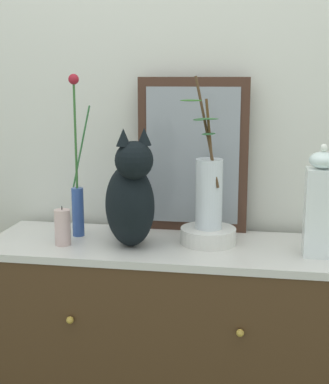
{
  "coord_description": "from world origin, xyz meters",
  "views": [
    {
      "loc": [
        0.31,
        -1.79,
        1.48
      ],
      "look_at": [
        0.0,
        0.0,
        1.11
      ],
      "focal_mm": 51.8,
      "sensor_mm": 36.0,
      "label": 1
    }
  ],
  "objects_px": {
    "vase_slim_green": "(77,191)",
    "bowl_porcelain": "(208,236)",
    "mirror_leaning": "(193,156)",
    "jar_lidded_porcelain": "(321,205)",
    "sideboard": "(164,367)",
    "candle_pillar": "(63,227)",
    "cat_sitting": "(130,197)",
    "vase_glass_clear": "(209,190)"
  },
  "relations": [
    {
      "from": "mirror_leaning",
      "to": "candle_pillar",
      "type": "relative_size",
      "value": 4.16
    },
    {
      "from": "vase_slim_green",
      "to": "vase_glass_clear",
      "type": "distance_m",
      "value": 0.47
    },
    {
      "from": "sideboard",
      "to": "jar_lidded_porcelain",
      "type": "distance_m",
      "value": 0.8
    },
    {
      "from": "jar_lidded_porcelain",
      "to": "candle_pillar",
      "type": "height_order",
      "value": "jar_lidded_porcelain"
    },
    {
      "from": "mirror_leaning",
      "to": "jar_lidded_porcelain",
      "type": "xyz_separation_m",
      "value": [
        0.43,
        -0.23,
        -0.12
      ]
    },
    {
      "from": "vase_glass_clear",
      "to": "jar_lidded_porcelain",
      "type": "distance_m",
      "value": 0.37
    },
    {
      "from": "sideboard",
      "to": "vase_slim_green",
      "type": "bearing_deg",
      "value": 172.02
    },
    {
      "from": "bowl_porcelain",
      "to": "candle_pillar",
      "type": "relative_size",
      "value": 1.41
    },
    {
      "from": "mirror_leaning",
      "to": "cat_sitting",
      "type": "distance_m",
      "value": 0.31
    },
    {
      "from": "sideboard",
      "to": "cat_sitting",
      "type": "xyz_separation_m",
      "value": [
        -0.11,
        -0.05,
        0.63
      ]
    },
    {
      "from": "cat_sitting",
      "to": "candle_pillar",
      "type": "relative_size",
      "value": 2.99
    },
    {
      "from": "mirror_leaning",
      "to": "jar_lidded_porcelain",
      "type": "relative_size",
      "value": 1.57
    },
    {
      "from": "mirror_leaning",
      "to": "vase_slim_green",
      "type": "bearing_deg",
      "value": -160.05
    },
    {
      "from": "jar_lidded_porcelain",
      "to": "vase_slim_green",
      "type": "bearing_deg",
      "value": 174.21
    },
    {
      "from": "cat_sitting",
      "to": "vase_glass_clear",
      "type": "distance_m",
      "value": 0.26
    },
    {
      "from": "bowl_porcelain",
      "to": "candle_pillar",
      "type": "xyz_separation_m",
      "value": [
        -0.48,
        -0.1,
        0.03
      ]
    },
    {
      "from": "sideboard",
      "to": "mirror_leaning",
      "type": "relative_size",
      "value": 2.19
    },
    {
      "from": "candle_pillar",
      "to": "vase_slim_green",
      "type": "bearing_deg",
      "value": 81.75
    },
    {
      "from": "sideboard",
      "to": "candle_pillar",
      "type": "bearing_deg",
      "value": -168.14
    },
    {
      "from": "sideboard",
      "to": "mirror_leaning",
      "type": "bearing_deg",
      "value": 69.0
    },
    {
      "from": "cat_sitting",
      "to": "jar_lidded_porcelain",
      "type": "relative_size",
      "value": 1.12
    },
    {
      "from": "mirror_leaning",
      "to": "vase_slim_green",
      "type": "relative_size",
      "value": 0.98
    },
    {
      "from": "mirror_leaning",
      "to": "vase_glass_clear",
      "type": "distance_m",
      "value": 0.2
    },
    {
      "from": "bowl_porcelain",
      "to": "sideboard",
      "type": "bearing_deg",
      "value": -168.51
    },
    {
      "from": "mirror_leaning",
      "to": "bowl_porcelain",
      "type": "height_order",
      "value": "mirror_leaning"
    },
    {
      "from": "vase_glass_clear",
      "to": "bowl_porcelain",
      "type": "bearing_deg",
      "value": 68.88
    },
    {
      "from": "jar_lidded_porcelain",
      "to": "bowl_porcelain",
      "type": "bearing_deg",
      "value": 169.17
    },
    {
      "from": "sideboard",
      "to": "jar_lidded_porcelain",
      "type": "xyz_separation_m",
      "value": [
        0.5,
        -0.04,
        0.62
      ]
    },
    {
      "from": "vase_slim_green",
      "to": "sideboard",
      "type": "bearing_deg",
      "value": -7.98
    },
    {
      "from": "bowl_porcelain",
      "to": "vase_glass_clear",
      "type": "height_order",
      "value": "vase_glass_clear"
    },
    {
      "from": "sideboard",
      "to": "cat_sitting",
      "type": "height_order",
      "value": "cat_sitting"
    },
    {
      "from": "vase_glass_clear",
      "to": "candle_pillar",
      "type": "relative_size",
      "value": 3.79
    },
    {
      "from": "bowl_porcelain",
      "to": "vase_slim_green",
      "type": "bearing_deg",
      "value": 178.15
    },
    {
      "from": "sideboard",
      "to": "cat_sitting",
      "type": "relative_size",
      "value": 3.05
    },
    {
      "from": "cat_sitting",
      "to": "vase_glass_clear",
      "type": "relative_size",
      "value": 0.79
    },
    {
      "from": "vase_glass_clear",
      "to": "jar_lidded_porcelain",
      "type": "xyz_separation_m",
      "value": [
        0.36,
        -0.07,
        -0.02
      ]
    },
    {
      "from": "vase_slim_green",
      "to": "bowl_porcelain",
      "type": "distance_m",
      "value": 0.49
    },
    {
      "from": "cat_sitting",
      "to": "vase_glass_clear",
      "type": "bearing_deg",
      "value": 16.13
    },
    {
      "from": "candle_pillar",
      "to": "bowl_porcelain",
      "type": "bearing_deg",
      "value": 11.75
    },
    {
      "from": "jar_lidded_porcelain",
      "to": "sideboard",
      "type": "bearing_deg",
      "value": 175.61
    },
    {
      "from": "mirror_leaning",
      "to": "bowl_porcelain",
      "type": "bearing_deg",
      "value": -64.64
    },
    {
      "from": "sideboard",
      "to": "mirror_leaning",
      "type": "xyz_separation_m",
      "value": [
        0.07,
        0.19,
        0.74
      ]
    }
  ]
}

